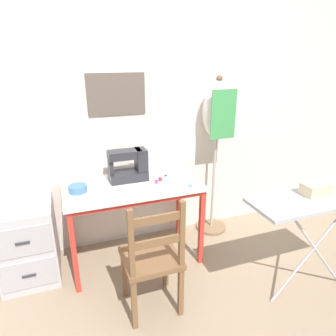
% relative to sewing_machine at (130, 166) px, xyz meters
% --- Properties ---
extents(ground_plane, '(14.00, 14.00, 0.00)m').
position_rel_sewing_machine_xyz_m(ground_plane, '(-0.01, -0.42, -0.88)').
color(ground_plane, gray).
extents(wall_back, '(10.00, 0.07, 2.55)m').
position_rel_sewing_machine_xyz_m(wall_back, '(-0.01, 0.26, 0.40)').
color(wall_back, silver).
rests_on(wall_back, ground_plane).
extents(sewing_table, '(1.16, 0.62, 0.75)m').
position_rel_sewing_machine_xyz_m(sewing_table, '(-0.01, -0.12, -0.22)').
color(sewing_table, silver).
rests_on(sewing_table, ground_plane).
extents(sewing_machine, '(0.35, 0.19, 0.30)m').
position_rel_sewing_machine_xyz_m(sewing_machine, '(0.00, 0.00, 0.00)').
color(sewing_machine, '#28282D').
rests_on(sewing_machine, sewing_table).
extents(fabric_bowl, '(0.15, 0.15, 0.06)m').
position_rel_sewing_machine_xyz_m(fabric_bowl, '(-0.46, -0.11, -0.10)').
color(fabric_bowl, teal).
rests_on(fabric_bowl, sewing_table).
extents(scissors, '(0.15, 0.07, 0.01)m').
position_rel_sewing_machine_xyz_m(scissors, '(0.48, -0.30, -0.13)').
color(scissors, silver).
rests_on(scissors, sewing_table).
extents(thread_spool_near_machine, '(0.03, 0.03, 0.04)m').
position_rel_sewing_machine_xyz_m(thread_spool_near_machine, '(0.19, -0.17, -0.11)').
color(thread_spool_near_machine, purple).
rests_on(thread_spool_near_machine, sewing_table).
extents(thread_spool_mid_table, '(0.04, 0.04, 0.04)m').
position_rel_sewing_machine_xyz_m(thread_spool_mid_table, '(0.24, -0.12, -0.11)').
color(thread_spool_mid_table, red).
rests_on(thread_spool_mid_table, sewing_table).
extents(thread_spool_far_edge, '(0.04, 0.04, 0.04)m').
position_rel_sewing_machine_xyz_m(thread_spool_far_edge, '(0.30, -0.11, -0.11)').
color(thread_spool_far_edge, silver).
rests_on(thread_spool_far_edge, sewing_table).
extents(wooden_chair, '(0.40, 0.38, 0.92)m').
position_rel_sewing_machine_xyz_m(wooden_chair, '(-0.03, -0.74, -0.44)').
color(wooden_chair, brown).
rests_on(wooden_chair, ground_plane).
extents(filing_cabinet, '(0.44, 0.51, 0.67)m').
position_rel_sewing_machine_xyz_m(filing_cabinet, '(-0.90, -0.05, -0.54)').
color(filing_cabinet, '#B7B7BC').
rests_on(filing_cabinet, ground_plane).
extents(dress_form, '(0.32, 0.32, 1.62)m').
position_rel_sewing_machine_xyz_m(dress_form, '(0.90, 0.10, 0.31)').
color(dress_form, '#846647').
rests_on(dress_form, ground_plane).
extents(ironing_board, '(1.13, 0.35, 0.86)m').
position_rel_sewing_machine_xyz_m(ironing_board, '(1.18, -1.00, -0.08)').
color(ironing_board, '#ADB2B7').
rests_on(ironing_board, ground_plane).
extents(storage_box, '(0.22, 0.13, 0.09)m').
position_rel_sewing_machine_xyz_m(storage_box, '(1.13, -0.96, 0.02)').
color(storage_box, beige).
rests_on(storage_box, ironing_board).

